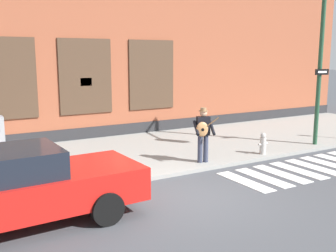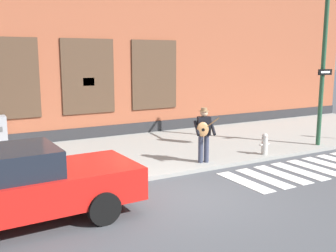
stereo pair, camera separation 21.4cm
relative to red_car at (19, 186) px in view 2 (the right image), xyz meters
name	(u,v)px [view 2 (the right image)]	position (x,y,z in m)	size (l,w,h in m)	color
ground_plane	(187,197)	(3.63, -0.33, -0.77)	(160.00, 160.00, 0.00)	#424449
sidewalk	(118,155)	(3.63, 3.96, -0.71)	(28.00, 5.61, 0.11)	gray
building_backdrop	(72,40)	(3.63, 8.76, 3.14)	(28.00, 4.06, 7.84)	brown
crosswalk	(315,168)	(8.21, -0.15, -0.76)	(5.78, 1.90, 0.01)	silver
red_car	(19,186)	(0.00, 0.00, 0.00)	(4.67, 2.11, 1.53)	red
busker	(204,132)	(5.45, 1.65, 0.28)	(0.72, 0.67, 1.65)	#33384C
fire_hydrant	(265,144)	(7.74, 1.50, -0.31)	(0.38, 0.20, 0.70)	#B2ADA8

